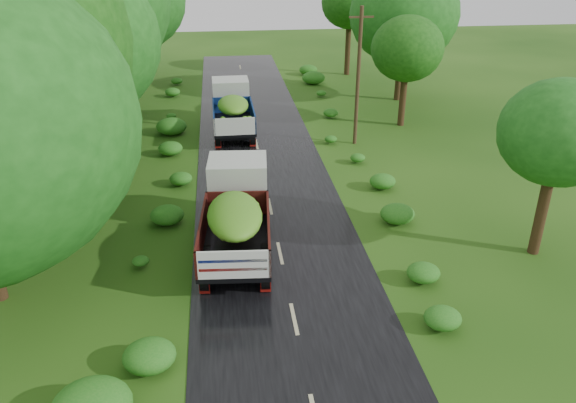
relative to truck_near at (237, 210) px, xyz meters
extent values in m
cube|color=black|center=(1.54, -3.69, -1.59)|extent=(6.50, 80.00, 0.02)
cube|color=#BFB78C|center=(1.54, -4.69, -1.57)|extent=(0.12, 1.60, 0.00)
cube|color=#BFB78C|center=(1.54, -0.69, -1.57)|extent=(0.12, 1.60, 0.00)
cube|color=#BFB78C|center=(1.54, 3.31, -1.57)|extent=(0.12, 1.60, 0.00)
cube|color=#BFB78C|center=(1.54, 7.31, -1.57)|extent=(0.12, 1.60, 0.00)
cube|color=#BFB78C|center=(1.54, 11.31, -1.57)|extent=(0.12, 1.60, 0.00)
cube|color=#BFB78C|center=(1.54, 15.31, -1.57)|extent=(0.12, 1.60, 0.00)
cube|color=#BFB78C|center=(1.54, 19.31, -1.57)|extent=(0.12, 1.60, 0.00)
cube|color=#BFB78C|center=(1.54, 23.31, -1.57)|extent=(0.12, 1.60, 0.00)
cube|color=#BFB78C|center=(1.54, 27.31, -1.57)|extent=(0.12, 1.60, 0.00)
cube|color=#BFB78C|center=(1.54, 31.31, -1.57)|extent=(0.12, 1.60, 0.00)
cube|color=black|center=(-0.02, -0.33, -0.91)|extent=(2.25, 6.03, 0.29)
cylinder|color=black|center=(-0.88, 1.89, -1.07)|extent=(0.37, 1.07, 1.05)
cylinder|color=black|center=(1.15, 1.73, -1.07)|extent=(0.37, 1.07, 1.05)
cylinder|color=black|center=(-1.14, -1.60, -1.07)|extent=(0.37, 1.07, 1.05)
cylinder|color=black|center=(0.89, -1.75, -1.07)|extent=(0.37, 1.07, 1.05)
cylinder|color=black|center=(-1.22, -2.67, -1.07)|extent=(0.37, 1.07, 1.05)
cylinder|color=black|center=(0.81, -2.82, -1.07)|extent=(0.37, 1.07, 1.05)
cube|color=maroon|center=(-1.25, -3.02, -1.30)|extent=(0.36, 0.07, 0.47)
cube|color=maroon|center=(0.78, -3.18, -1.30)|extent=(0.36, 0.07, 0.47)
cube|color=silver|center=(0.15, 2.02, 0.23)|extent=(2.46, 2.16, 1.99)
cube|color=black|center=(-0.11, -1.43, -0.68)|extent=(2.74, 4.68, 0.17)
cube|color=#4C180D|center=(-1.27, -1.35, -0.10)|extent=(0.42, 4.51, 1.00)
cube|color=#4C180D|center=(1.05, -1.52, -0.10)|extent=(0.42, 4.51, 1.00)
cube|color=#4C180D|center=(0.06, 0.78, -0.10)|extent=(2.41, 0.26, 1.00)
cube|color=silver|center=(-0.27, -3.64, -0.10)|extent=(2.41, 0.26, 1.00)
ellipsoid|color=#447D16|center=(-0.11, -1.43, 0.53)|extent=(2.30, 3.93, 1.05)
cube|color=black|center=(0.31, 13.53, -0.94)|extent=(1.78, 5.67, 0.28)
cylinder|color=black|center=(-0.68, 15.58, -1.10)|extent=(0.29, 1.01, 1.00)
cylinder|color=black|center=(1.27, 15.60, -1.10)|extent=(0.29, 1.01, 1.00)
cylinder|color=black|center=(-0.65, 12.24, -1.10)|extent=(0.29, 1.01, 1.00)
cylinder|color=black|center=(1.30, 12.26, -1.10)|extent=(0.29, 1.01, 1.00)
cylinder|color=black|center=(-0.64, 11.21, -1.10)|extent=(0.29, 1.01, 1.00)
cylinder|color=black|center=(1.31, 11.23, -1.10)|extent=(0.29, 1.01, 1.00)
cube|color=maroon|center=(-0.63, 10.87, -1.32)|extent=(0.34, 0.04, 0.45)
cube|color=maroon|center=(1.31, 10.89, -1.32)|extent=(0.34, 0.04, 0.45)
cube|color=silver|center=(0.29, 15.79, 0.15)|extent=(2.23, 1.93, 1.91)
cube|color=black|center=(0.32, 12.48, -0.72)|extent=(2.35, 4.34, 0.16)
cube|color=navy|center=(-0.79, 12.47, -0.17)|extent=(0.12, 4.32, 0.95)
cube|color=navy|center=(1.44, 12.49, -0.17)|extent=(0.12, 4.32, 0.95)
cube|color=navy|center=(0.31, 14.60, -0.17)|extent=(2.31, 0.10, 0.95)
cube|color=silver|center=(0.34, 10.36, -0.17)|extent=(2.31, 0.10, 0.95)
ellipsoid|color=#447D16|center=(0.32, 12.48, 0.43)|extent=(1.97, 3.64, 1.00)
cylinder|color=#382616|center=(7.11, 10.82, 2.15)|extent=(0.21, 0.21, 7.50)
cube|color=#382616|center=(7.11, 10.82, 5.34)|extent=(1.31, 0.10, 0.09)
cylinder|color=black|center=(-6.94, 6.77, 2.25)|extent=(0.46, 0.46, 7.69)
ellipsoid|color=#14490E|center=(-6.94, 6.77, 5.17)|extent=(4.08, 4.08, 3.67)
cylinder|color=black|center=(-9.38, 12.48, 3.04)|extent=(0.50, 0.50, 9.27)
cylinder|color=black|center=(-7.94, 17.68, 1.58)|extent=(0.43, 0.43, 6.35)
ellipsoid|color=#14490E|center=(-7.94, 17.68, 3.99)|extent=(3.72, 3.72, 3.35)
cylinder|color=black|center=(-8.59, 23.20, 2.36)|extent=(0.47, 0.47, 7.92)
cylinder|color=black|center=(-6.82, 27.64, 1.88)|extent=(0.45, 0.45, 6.95)
ellipsoid|color=#14490E|center=(-6.82, 27.64, 4.52)|extent=(4.11, 4.11, 3.70)
cylinder|color=black|center=(11.07, -1.77, 1.11)|extent=(0.41, 0.41, 5.41)
ellipsoid|color=#195615|center=(11.07, -1.77, 3.16)|extent=(2.87, 2.87, 2.58)
cylinder|color=black|center=(10.73, 13.75, 1.07)|extent=(0.41, 0.41, 5.33)
ellipsoid|color=#195615|center=(10.73, 13.75, 3.10)|extent=(2.93, 2.93, 2.64)
cylinder|color=black|center=(12.24, 19.45, 1.73)|extent=(0.44, 0.44, 6.64)
ellipsoid|color=#195615|center=(12.24, 19.45, 4.25)|extent=(3.84, 3.84, 3.46)
cylinder|color=black|center=(10.34, 27.51, 1.68)|extent=(0.44, 0.44, 6.56)
ellipsoid|color=#195615|center=(10.34, 27.51, 4.18)|extent=(3.03, 3.03, 2.73)
camera|label=1|loc=(-0.40, -18.77, 9.43)|focal=35.00mm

